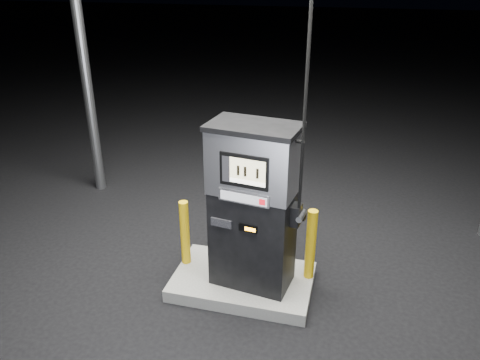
# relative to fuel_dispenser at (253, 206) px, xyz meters

# --- Properties ---
(ground) EXTENTS (80.00, 80.00, 0.00)m
(ground) POSITION_rel_fuel_dispenser_xyz_m (-0.12, 0.04, -1.11)
(ground) COLOR black
(ground) RESTS_ON ground
(pump_island) EXTENTS (1.60, 1.00, 0.15)m
(pump_island) POSITION_rel_fuel_dispenser_xyz_m (-0.12, 0.04, -1.04)
(pump_island) COLOR slate
(pump_island) RESTS_ON ground
(fuel_dispenser) EXTENTS (1.07, 0.68, 3.89)m
(fuel_dispenser) POSITION_rel_fuel_dispenser_xyz_m (0.00, 0.00, 0.00)
(fuel_dispenser) COLOR black
(fuel_dispenser) RESTS_ON pump_island
(bollard_left) EXTENTS (0.14, 0.14, 0.82)m
(bollard_left) POSITION_rel_fuel_dispenser_xyz_m (-0.86, 0.15, -0.55)
(bollard_left) COLOR #E8B40C
(bollard_left) RESTS_ON pump_island
(bollard_right) EXTENTS (0.12, 0.12, 0.86)m
(bollard_right) POSITION_rel_fuel_dispenser_xyz_m (0.62, 0.24, -0.53)
(bollard_right) COLOR #E8B40C
(bollard_right) RESTS_ON pump_island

